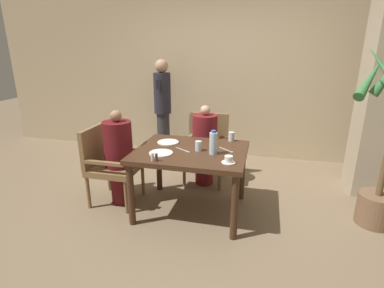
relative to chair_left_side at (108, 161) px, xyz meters
The scene contains 18 objects.
ground_plane 1.10m from the chair_left_side, ahead, with size 16.00×16.00×0.00m, color #7A664C.
wall_back 2.40m from the chair_left_side, 63.65° to the left, with size 8.00×0.06×2.80m.
dining_table 0.99m from the chair_left_side, ahead, with size 1.17×0.95×0.72m.
chair_left_side is the anchor object (origin of this frame).
diner_in_left_chair 0.16m from the chair_left_side, ahead, with size 0.32×0.32×1.11m.
chair_far_side 1.32m from the chair_left_side, 41.66° to the left, with size 0.53×0.53×0.90m.
diner_in_far_chair 1.23m from the chair_left_side, 36.75° to the left, with size 0.32×0.32×1.06m.
standing_host 1.63m from the chair_left_side, 85.64° to the left, with size 0.27×0.30×1.58m.
plate_main_left 0.78m from the chair_left_side, 14.54° to the right, with size 0.24×0.24×0.01m.
plate_main_right 0.73m from the chair_left_side, 14.66° to the left, with size 0.24×0.24×0.01m.
teacup_with_saucer 1.47m from the chair_left_side, 10.88° to the right, with size 0.13×0.13×0.07m.
water_bottle 1.28m from the chair_left_side, ahead, with size 0.08×0.08×0.25m.
glass_tall_near 1.10m from the chair_left_side, ahead, with size 0.07×0.07×0.10m.
glass_tall_mid 1.45m from the chair_left_side, 17.08° to the left, with size 0.07×0.07×0.10m.
salt_shaker 0.85m from the chair_left_side, 29.31° to the right, with size 0.03×0.03×0.08m.
pepper_shaker 0.88m from the chair_left_side, 28.01° to the right, with size 0.03×0.03×0.08m.
fork_beside_plate 1.38m from the chair_left_side, ahead, with size 0.17×0.14×0.00m.
knife_beside_plate 0.94m from the chair_left_side, ahead, with size 0.18×0.13×0.00m.
Camera 1 is at (0.73, -2.90, 1.77)m, focal length 28.00 mm.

